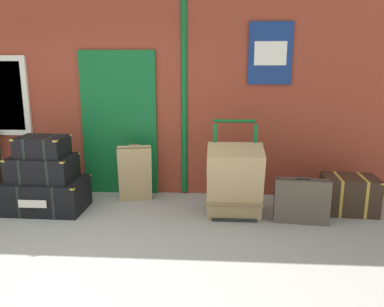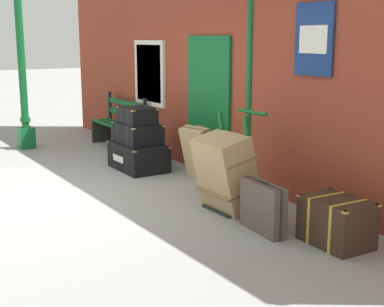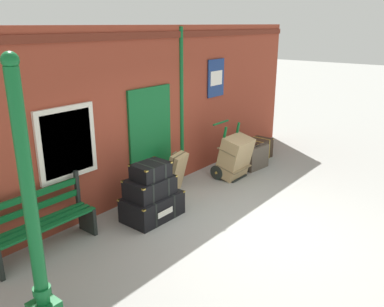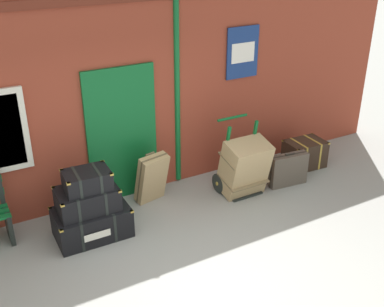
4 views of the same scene
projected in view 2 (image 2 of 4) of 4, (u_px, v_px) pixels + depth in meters
name	position (u px, v px, depth m)	size (l,w,h in m)	color
ground_plane	(56.00, 197.00, 7.23)	(60.00, 60.00, 0.00)	gray
brick_facade	(216.00, 69.00, 8.28)	(10.40, 0.35, 3.20)	brown
lamp_post	(23.00, 88.00, 10.18)	(0.28, 0.28, 3.00)	#0F5B28
platform_bench	(120.00, 125.00, 10.38)	(1.60, 0.43, 1.01)	#0F5B28
steamer_trunk_base	(138.00, 156.00, 8.69)	(1.02, 0.68, 0.43)	black
steamer_trunk_middle	(138.00, 133.00, 8.64)	(0.83, 0.57, 0.33)	black
steamer_trunk_top	(138.00, 116.00, 8.56)	(0.63, 0.48, 0.27)	black
porters_trolley	(237.00, 187.00, 6.69)	(0.71, 0.57, 1.20)	black
large_brown_trunk	(226.00, 172.00, 6.55)	(0.70, 0.63, 0.96)	tan
suitcase_brown	(263.00, 208.00, 5.87)	(0.67, 0.24, 0.58)	#51473D
suitcase_umber	(198.00, 154.00, 7.96)	(0.53, 0.46, 0.83)	tan
corner_trunk	(336.00, 222.00, 5.51)	(0.71, 0.53, 0.49)	#332319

